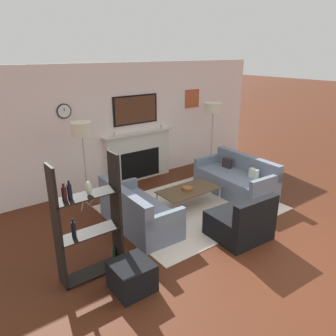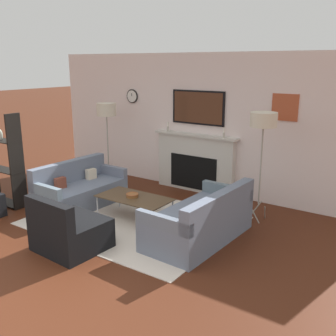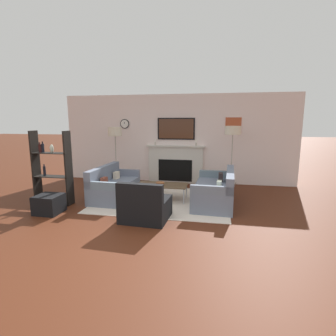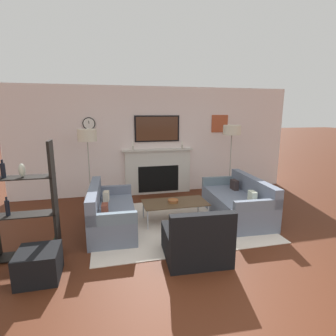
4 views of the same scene
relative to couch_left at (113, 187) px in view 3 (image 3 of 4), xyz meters
name	(u,v)px [view 3 (image 3 of 4)]	position (x,y,z in m)	size (l,w,h in m)	color
ground_plane	(135,241)	(1.26, -2.23, -0.28)	(60.00, 60.00, 0.00)	#4B2011
fireplace_wall	(176,144)	(1.26, 2.03, 0.93)	(7.19, 0.28, 2.70)	silver
area_rug	(163,200)	(1.26, 0.00, -0.28)	(3.13, 2.46, 0.01)	beige
couch_left	(113,187)	(0.00, 0.00, 0.00)	(0.81, 1.65, 0.79)	slate
couch_right	(216,192)	(2.52, 0.00, 0.00)	(0.95, 1.80, 0.79)	slate
armchair	(145,207)	(1.18, -1.30, -0.02)	(0.92, 0.86, 0.80)	black
coffee_table	(162,185)	(1.22, 0.06, 0.08)	(1.23, 0.63, 0.38)	#4C3823
decorative_bowl	(160,183)	(1.19, 0.06, 0.13)	(0.21, 0.21, 0.06)	brown
floor_lamp_left	(115,133)	(-0.39, 1.19, 1.29)	(0.39, 0.39, 1.73)	#9E998E
floor_lamp_right	(233,131)	(2.91, 1.19, 1.35)	(0.42, 0.42, 1.78)	#9E998E
shelf_unit	(52,169)	(-1.18, -0.70, 0.53)	(0.87, 0.28, 1.69)	black
ottoman	(49,204)	(-0.90, -1.29, -0.09)	(0.50, 0.50, 0.39)	black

